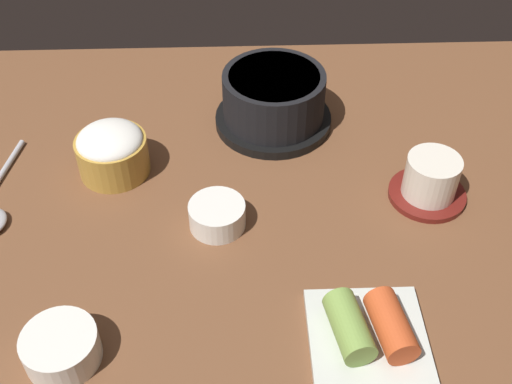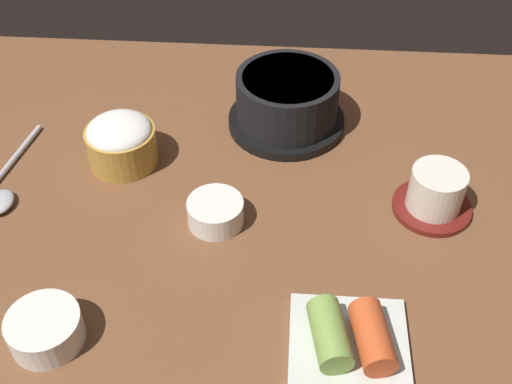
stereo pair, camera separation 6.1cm
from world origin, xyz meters
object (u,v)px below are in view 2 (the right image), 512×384
object	(u,v)px
rice_bowl	(121,141)
side_bowl_near	(45,329)
kimchi_plate	(350,341)
stone_pot	(287,101)
spoon	(3,188)
banchan_cup_center	(215,212)
tea_cup_with_saucer	(435,193)

from	to	relation	value
rice_bowl	side_bowl_near	world-z (taller)	rice_bowl
kimchi_plate	side_bowl_near	world-z (taller)	kimchi_plate
rice_bowl	stone_pot	bearing A→B (deg)	23.87
kimchi_plate	spoon	world-z (taller)	kimchi_plate
banchan_cup_center	side_bowl_near	distance (cm)	24.35
stone_pot	side_bowl_near	xyz separation A→B (cm)	(-23.94, -39.09, -2.27)
kimchi_plate	side_bowl_near	distance (cm)	31.90
tea_cup_with_saucer	banchan_cup_center	distance (cm)	27.80
rice_bowl	tea_cup_with_saucer	xyz separation A→B (cm)	(41.59, -6.62, -0.65)
stone_pot	kimchi_plate	distance (cm)	39.09
kimchi_plate	spoon	distance (cm)	49.47
stone_pot	tea_cup_with_saucer	size ratio (longest dim) A/B	1.70
stone_pot	rice_bowl	bearing A→B (deg)	-156.13
tea_cup_with_saucer	side_bowl_near	world-z (taller)	tea_cup_with_saucer
tea_cup_with_saucer	kimchi_plate	size ratio (longest dim) A/B	0.81
stone_pot	tea_cup_with_saucer	bearing A→B (deg)	-40.40
stone_pot	rice_bowl	xyz separation A→B (cm)	(-22.25, -9.84, -0.64)
tea_cup_with_saucer	spoon	world-z (taller)	tea_cup_with_saucer
banchan_cup_center	stone_pot	bearing A→B (deg)	68.44
stone_pot	banchan_cup_center	bearing A→B (deg)	-111.56
banchan_cup_center	tea_cup_with_saucer	bearing A→B (deg)	8.51
stone_pot	side_bowl_near	world-z (taller)	stone_pot
rice_bowl	side_bowl_near	bearing A→B (deg)	-93.32
side_bowl_near	spoon	distance (cm)	25.47
banchan_cup_center	kimchi_plate	distance (cm)	23.84
stone_pot	kimchi_plate	xyz separation A→B (cm)	(7.94, -38.19, -2.48)
spoon	kimchi_plate	bearing A→B (deg)	-25.17
rice_bowl	kimchi_plate	world-z (taller)	rice_bowl
banchan_cup_center	side_bowl_near	world-z (taller)	side_bowl_near
rice_bowl	spoon	xyz separation A→B (cm)	(-14.58, -7.31, -2.98)
banchan_cup_center	kimchi_plate	bearing A→B (deg)	-47.62
kimchi_plate	side_bowl_near	size ratio (longest dim) A/B	1.58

